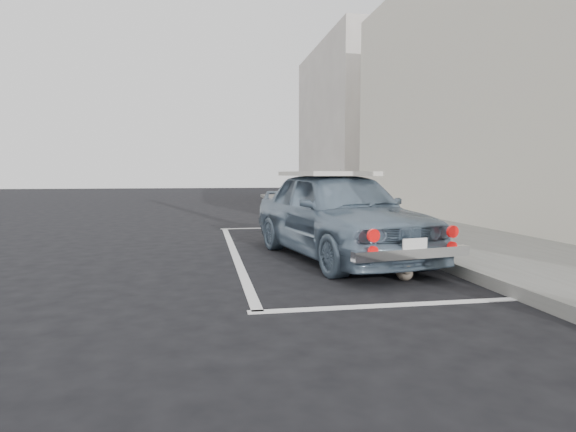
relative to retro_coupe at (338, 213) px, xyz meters
name	(u,v)px	position (x,y,z in m)	size (l,w,h in m)	color
ground	(335,295)	(-0.67, -2.26, -0.70)	(80.00, 80.00, 0.00)	black
sidewalk	(494,251)	(2.53, -0.26, -0.63)	(2.80, 40.00, 0.15)	#61615D
building_far	(349,123)	(5.68, 17.74, 3.30)	(3.50, 10.00, 8.00)	#B8AFA6
pline_rear	(397,305)	(-0.17, -2.76, -0.70)	(3.00, 0.12, 0.01)	silver
pline_front	(283,228)	(-0.17, 4.24, -0.70)	(3.00, 0.12, 0.01)	silver
pline_side	(234,253)	(-1.57, 0.74, -0.70)	(0.12, 7.00, 0.01)	silver
retro_coupe	(338,213)	(0.00, 0.00, 0.00)	(2.33, 4.32, 1.39)	slate
cat	(405,272)	(0.36, -1.72, -0.59)	(0.26, 0.45, 0.25)	#7A6E5D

